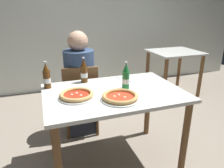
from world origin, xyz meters
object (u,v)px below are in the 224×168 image
diner_seated (80,86)px  beer_bottle_left (126,78)px  beer_bottle_center (47,77)px  napkin_with_cutlery (122,80)px  dining_table_main (114,103)px  pizza_margherita_near (120,97)px  pizza_marinara_far (77,95)px  chair_behind_table (81,96)px  dining_table_background (174,61)px  beer_bottle_right (84,72)px

diner_seated → beer_bottle_left: 0.75m
beer_bottle_center → napkin_with_cutlery: (0.72, -0.01, -0.10)m
dining_table_main → diner_seated: size_ratio=0.99×
dining_table_main → beer_bottle_left: bearing=13.2°
beer_bottle_left → beer_bottle_center: size_ratio=1.00×
pizza_margherita_near → dining_table_main: bearing=86.4°
diner_seated → napkin_with_cutlery: diner_seated is taller
diner_seated → beer_bottle_center: size_ratio=4.89×
pizza_margherita_near → beer_bottle_left: beer_bottle_left is taller
pizza_marinara_far → napkin_with_cutlery: (0.51, 0.29, -0.02)m
chair_behind_table → diner_seated: (0.01, 0.05, 0.10)m
dining_table_background → pizza_margherita_near: 2.19m
dining_table_background → beer_bottle_center: 2.37m
beer_bottle_right → napkin_with_cutlery: size_ratio=1.09×
dining_table_main → pizza_marinara_far: (-0.33, -0.03, 0.14)m
chair_behind_table → beer_bottle_right: beer_bottle_right is taller
dining_table_background → dining_table_main: bearing=-139.5°
diner_seated → napkin_with_cutlery: size_ratio=5.35×
napkin_with_cutlery → pizza_margherita_near: bearing=-113.2°
dining_table_main → beer_bottle_right: (-0.19, 0.32, 0.22)m
dining_table_main → beer_bottle_center: (-0.54, 0.27, 0.22)m
dining_table_background → pizza_margherita_near: bearing=-136.1°
beer_bottle_right → dining_table_main: bearing=-59.2°
beer_bottle_center → chair_behind_table: bearing=43.4°
pizza_marinara_far → napkin_with_cutlery: 0.58m
beer_bottle_left → chair_behind_table: bearing=118.0°
pizza_marinara_far → napkin_with_cutlery: bearing=29.7°
pizza_margherita_near → pizza_marinara_far: size_ratio=1.05×
chair_behind_table → pizza_margherita_near: size_ratio=2.72×
diner_seated → beer_bottle_right: size_ratio=4.89×
diner_seated → pizza_marinara_far: bearing=-102.5°
chair_behind_table → beer_bottle_left: (0.31, -0.58, 0.37)m
diner_seated → napkin_with_cutlery: (0.36, -0.40, 0.17)m
beer_bottle_right → napkin_with_cutlery: 0.39m
diner_seated → beer_bottle_center: 0.60m
diner_seated → chair_behind_table: bearing=-100.1°
chair_behind_table → diner_seated: 0.11m
chair_behind_table → pizza_marinara_far: chair_behind_table is taller
beer_bottle_right → dining_table_background: bearing=30.0°
napkin_with_cutlery → beer_bottle_right: bearing=170.3°
beer_bottle_left → napkin_with_cutlery: 0.26m
dining_table_main → dining_table_background: (1.56, 1.34, -0.04)m
chair_behind_table → beer_bottle_right: bearing=96.2°
beer_bottle_center → beer_bottle_left: bearing=-20.3°
chair_behind_table → beer_bottle_center: 0.61m
dining_table_main → pizza_margherita_near: size_ratio=3.84×
dining_table_background → pizza_marinara_far: pizza_marinara_far is taller
pizza_margherita_near → beer_bottle_left: size_ratio=1.27×
pizza_margherita_near → beer_bottle_center: 0.70m
diner_seated → beer_bottle_center: (-0.36, -0.39, 0.27)m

